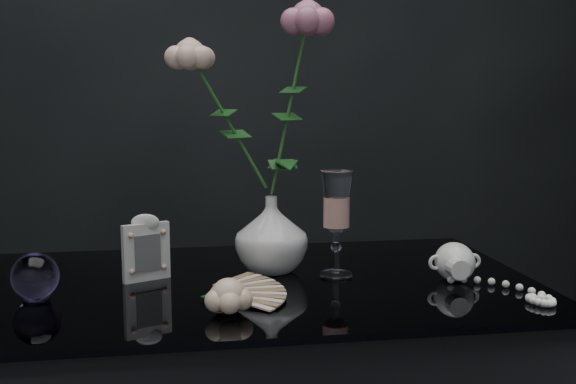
{
  "coord_description": "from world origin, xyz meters",
  "views": [
    {
      "loc": [
        -0.1,
        -1.11,
        1.09
      ],
      "look_at": [
        0.09,
        0.04,
        0.92
      ],
      "focal_mm": 42.0,
      "sensor_mm": 36.0,
      "label": 1
    }
  ],
  "objects": [
    {
      "name": "vase",
      "position": [
        0.07,
        0.11,
        0.83
      ],
      "size": [
        0.14,
        0.14,
        0.14
      ],
      "primitive_type": "imported",
      "rotation": [
        0.0,
        0.0,
        0.02
      ],
      "color": "silver",
      "rests_on": "table"
    },
    {
      "name": "wine_glass",
      "position": [
        0.18,
        0.06,
        0.86
      ],
      "size": [
        0.08,
        0.08,
        0.19
      ],
      "primitive_type": null,
      "rotation": [
        0.0,
        0.0,
        -0.33
      ],
      "color": "white",
      "rests_on": "table"
    },
    {
      "name": "picture_frame",
      "position": [
        -0.16,
        0.09,
        0.82
      ],
      "size": [
        0.11,
        0.1,
        0.12
      ],
      "primitive_type": null,
      "rotation": [
        0.0,
        0.0,
        0.43
      ],
      "color": "silver",
      "rests_on": "table"
    },
    {
      "name": "paperweight",
      "position": [
        -0.33,
        -0.0,
        0.8
      ],
      "size": [
        0.09,
        0.09,
        0.08
      ],
      "primitive_type": null,
      "rotation": [
        0.0,
        0.0,
        -0.16
      ],
      "color": "#A084D7",
      "rests_on": "table"
    },
    {
      "name": "paper_fan",
      "position": [
        -0.04,
        -0.05,
        0.77
      ],
      "size": [
        0.27,
        0.24,
        0.02
      ],
      "primitive_type": null,
      "rotation": [
        0.0,
        0.0,
        -0.34
      ],
      "color": "#F9ECC7",
      "rests_on": "table"
    },
    {
      "name": "loose_rose",
      "position": [
        -0.03,
        -0.12,
        0.79
      ],
      "size": [
        0.16,
        0.19,
        0.05
      ],
      "primitive_type": null,
      "rotation": [
        0.0,
        0.0,
        -0.3
      ],
      "color": "#FFCAA4",
      "rests_on": "table"
    },
    {
      "name": "pearl_jar",
      "position": [
        0.38,
        0.0,
        0.8
      ],
      "size": [
        0.24,
        0.25,
        0.07
      ],
      "primitive_type": null,
      "rotation": [
        0.0,
        0.0,
        -0.02
      ],
      "color": "white",
      "rests_on": "table"
    },
    {
      "name": "roses",
      "position": [
        0.05,
        0.11,
        1.09
      ],
      "size": [
        0.29,
        0.11,
        0.41
      ],
      "color": "#FFBFA6",
      "rests_on": "vase"
    }
  ]
}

